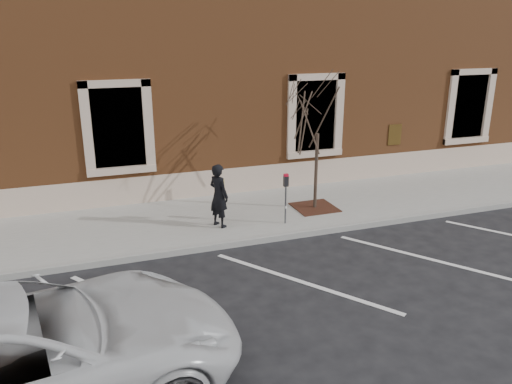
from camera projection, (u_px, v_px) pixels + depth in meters
name	position (u px, v px, depth m)	size (l,w,h in m)	color
ground	(264.00, 241.00, 12.28)	(120.00, 120.00, 0.00)	#28282B
sidewalk_near	(242.00, 215.00, 13.83)	(40.00, 3.50, 0.15)	#B0AEA5
curb_near	(265.00, 239.00, 12.22)	(40.00, 0.12, 0.15)	#9E9E99
parking_stripes	(301.00, 282.00, 10.31)	(28.00, 4.40, 0.01)	silver
building_civic	(190.00, 58.00, 17.98)	(40.00, 8.62, 8.00)	brown
man	(219.00, 196.00, 12.62)	(0.60, 0.39, 1.64)	black
parking_meter	(286.00, 189.00, 12.76)	(0.12, 0.09, 1.34)	#595B60
tree_grate	(315.00, 207.00, 14.17)	(1.14, 1.14, 0.03)	#461E16
sapling	(318.00, 112.00, 13.33)	(2.34, 2.34, 3.89)	#413328
white_truck	(12.00, 358.00, 6.54)	(2.84, 6.17, 1.71)	silver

